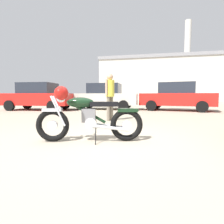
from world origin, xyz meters
name	(u,v)px	position (x,y,z in m)	size (l,w,h in m)	color
ground_plane	(103,141)	(0.00, 0.00, 0.00)	(80.00, 80.00, 0.00)	tan
vintage_motorcycle	(87,116)	(-0.30, -0.10, 0.49)	(2.00, 0.95, 1.07)	black
bystander	(110,92)	(-0.76, 2.88, 1.02)	(0.30, 0.43, 1.66)	#706656
dark_sedan_left	(38,97)	(-6.46, 6.24, 0.84)	(4.39, 2.35, 1.67)	black
silver_sedan_mid	(105,97)	(-2.72, 8.01, 0.84)	(4.34, 2.21, 1.67)	black
white_estate_far	(177,97)	(1.74, 8.36, 0.84)	(4.37, 2.30, 1.67)	black
industrial_building	(159,81)	(-0.37, 32.03, 3.65)	(20.50, 14.18, 14.06)	beige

